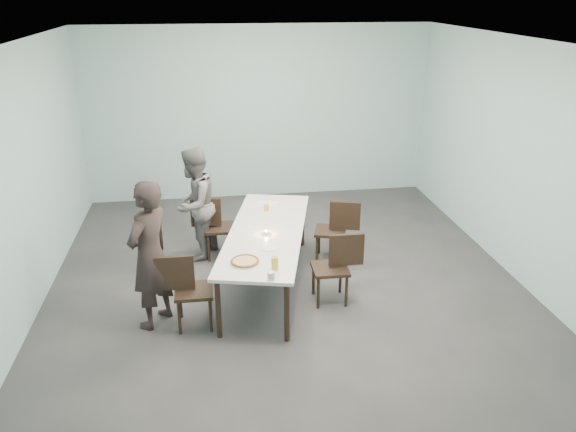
{
  "coord_description": "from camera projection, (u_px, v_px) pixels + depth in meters",
  "views": [
    {
      "loc": [
        -0.91,
        -6.22,
        3.56
      ],
      "look_at": [
        0.0,
        -0.04,
        1.0
      ],
      "focal_mm": 35.0,
      "sensor_mm": 36.0,
      "label": 1
    }
  ],
  "objects": [
    {
      "name": "ground",
      "position": [
        288.0,
        287.0,
        7.16
      ],
      "size": [
        7.0,
        7.0,
        0.0
      ],
      "primitive_type": "plane",
      "color": "#333335",
      "rests_on": "ground"
    },
    {
      "name": "room_shell",
      "position": [
        288.0,
        132.0,
        6.4
      ],
      "size": [
        6.02,
        7.02,
        3.01
      ],
      "color": "#A5CCD0",
      "rests_on": "ground"
    },
    {
      "name": "table",
      "position": [
        266.0,
        235.0,
        6.98
      ],
      "size": [
        1.48,
        2.74,
        0.75
      ],
      "rotation": [
        0.0,
        0.0,
        -0.24
      ],
      "color": "white",
      "rests_on": "ground"
    },
    {
      "name": "chair_near_left",
      "position": [
        186.0,
        286.0,
        6.18
      ],
      "size": [
        0.61,
        0.42,
        0.87
      ],
      "rotation": [
        0.0,
        0.0,
        -0.01
      ],
      "color": "black",
      "rests_on": "ground"
    },
    {
      "name": "chair_far_left",
      "position": [
        214.0,
        223.0,
        7.82
      ],
      "size": [
        0.62,
        0.44,
        0.87
      ],
      "rotation": [
        0.0,
        0.0,
        -0.04
      ],
      "color": "black",
      "rests_on": "ground"
    },
    {
      "name": "chair_near_right",
      "position": [
        337.0,
        263.0,
        6.69
      ],
      "size": [
        0.61,
        0.43,
        0.87
      ],
      "rotation": [
        0.0,
        0.0,
        3.12
      ],
      "color": "black",
      "rests_on": "ground"
    },
    {
      "name": "chair_far_right",
      "position": [
        336.0,
        227.0,
        7.71
      ],
      "size": [
        0.65,
        0.52,
        0.87
      ],
      "rotation": [
        0.0,
        0.0,
        2.86
      ],
      "color": "black",
      "rests_on": "ground"
    },
    {
      "name": "diner_near",
      "position": [
        150.0,
        255.0,
        6.1
      ],
      "size": [
        0.69,
        0.74,
        1.7
      ],
      "primitive_type": "imported",
      "rotation": [
        0.0,
        0.0,
        -2.17
      ],
      "color": "black",
      "rests_on": "ground"
    },
    {
      "name": "diner_far",
      "position": [
        194.0,
        204.0,
        7.7
      ],
      "size": [
        0.89,
        0.96,
        1.58
      ],
      "primitive_type": "imported",
      "rotation": [
        0.0,
        0.0,
        -2.06
      ],
      "color": "slate",
      "rests_on": "ground"
    },
    {
      "name": "pizza",
      "position": [
        245.0,
        261.0,
        6.14
      ],
      "size": [
        0.34,
        0.34,
        0.04
      ],
      "color": "white",
      "rests_on": "table"
    },
    {
      "name": "side_plate",
      "position": [
        270.0,
        248.0,
        6.48
      ],
      "size": [
        0.18,
        0.18,
        0.01
      ],
      "primitive_type": "cylinder",
      "color": "white",
      "rests_on": "table"
    },
    {
      "name": "beer_glass",
      "position": [
        275.0,
        263.0,
        5.98
      ],
      "size": [
        0.08,
        0.08,
        0.15
      ],
      "primitive_type": "cylinder",
      "color": "gold",
      "rests_on": "table"
    },
    {
      "name": "water_tumbler",
      "position": [
        271.0,
        276.0,
        5.78
      ],
      "size": [
        0.08,
        0.08,
        0.09
      ],
      "primitive_type": "cylinder",
      "color": "silver",
      "rests_on": "table"
    },
    {
      "name": "tealight",
      "position": [
        266.0,
        233.0,
        6.86
      ],
      "size": [
        0.06,
        0.06,
        0.05
      ],
      "color": "silver",
      "rests_on": "table"
    },
    {
      "name": "amber_tumbler",
      "position": [
        266.0,
        208.0,
        7.58
      ],
      "size": [
        0.07,
        0.07,
        0.08
      ],
      "primitive_type": "cylinder",
      "color": "gold",
      "rests_on": "table"
    },
    {
      "name": "menu",
      "position": [
        267.0,
        204.0,
        7.82
      ],
      "size": [
        0.34,
        0.28,
        0.01
      ],
      "primitive_type": "cube",
      "rotation": [
        0.0,
        0.0,
        -0.24
      ],
      "color": "silver",
      "rests_on": "table"
    }
  ]
}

